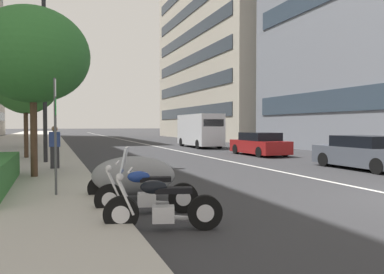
{
  "coord_description": "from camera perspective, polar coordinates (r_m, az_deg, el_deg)",
  "views": [
    {
      "loc": [
        -6.05,
        8.45,
        1.84
      ],
      "look_at": [
        11.38,
        1.79,
        1.24
      ],
      "focal_mm": 34.46,
      "sensor_mm": 36.0,
      "label": 1
    }
  ],
  "objects": [
    {
      "name": "sidewalk_right_plaza",
      "position": [
        36.22,
        -25.67,
        -1.14
      ],
      "size": [
        160.0,
        8.62,
        0.15
      ],
      "primitive_type": "cube",
      "color": "#B2ADA3",
      "rests_on": "ground"
    },
    {
      "name": "lane_centre_stripe",
      "position": [
        41.95,
        -9.26,
        -0.69
      ],
      "size": [
        110.0,
        0.16,
        0.01
      ],
      "primitive_type": "cube",
      "color": "silver",
      "rests_on": "ground"
    },
    {
      "name": "motorcycle_far_end_row",
      "position": [
        6.54,
        -4.83,
        -10.59
      ],
      "size": [
        0.81,
        2.02,
        1.47
      ],
      "rotation": [
        0.0,
        0.0,
        1.28
      ],
      "color": "black",
      "rests_on": "ground"
    },
    {
      "name": "motorcycle_second_in_row",
      "position": [
        7.79,
        -7.17,
        -8.73
      ],
      "size": [
        0.78,
        2.1,
        1.09
      ],
      "rotation": [
        0.0,
        0.0,
        1.31
      ],
      "color": "black",
      "rests_on": "ground"
    },
    {
      "name": "motorcycle_by_sign_pole",
      "position": [
        9.26,
        -9.15,
        -5.98
      ],
      "size": [
        1.25,
        2.18,
        1.08
      ],
      "rotation": [
        0.0,
        0.0,
        1.33
      ],
      "color": "gray",
      "rests_on": "ground"
    },
    {
      "name": "car_mid_block_traffic",
      "position": [
        17.01,
        25.13,
        -2.29
      ],
      "size": [
        4.38,
        1.9,
        1.4
      ],
      "rotation": [
        0.0,
        0.0,
        0.0
      ],
      "color": "#4C515B",
      "rests_on": "ground"
    },
    {
      "name": "car_following_behind",
      "position": [
        22.93,
        10.4,
        -1.13
      ],
      "size": [
        4.29,
        1.96,
        1.39
      ],
      "rotation": [
        0.0,
        0.0,
        0.01
      ],
      "color": "maroon",
      "rests_on": "ground"
    },
    {
      "name": "delivery_van_ahead",
      "position": [
        30.64,
        1.18,
        1.12
      ],
      "size": [
        5.94,
        2.09,
        2.73
      ],
      "rotation": [
        0.0,
        0.0,
        -0.01
      ],
      "color": "silver",
      "rests_on": "ground"
    },
    {
      "name": "parking_sign_by_curb",
      "position": [
        9.49,
        -20.38,
        2.19
      ],
      "size": [
        0.32,
        0.06,
        2.83
      ],
      "color": "#47494C",
      "rests_on": "sidewalk_right_plaza"
    },
    {
      "name": "street_lamp_with_banners",
      "position": [
        18.39,
        -21.01,
        11.67
      ],
      "size": [
        1.26,
        2.06,
        8.15
      ],
      "color": "#232326",
      "rests_on": "sidewalk_right_plaza"
    },
    {
      "name": "street_tree_near_plaza_corner",
      "position": [
        13.36,
        -23.43,
        11.52
      ],
      "size": [
        3.65,
        3.65,
        5.53
      ],
      "color": "#473323",
      "rests_on": "sidewalk_right_plaza"
    },
    {
      "name": "street_tree_mid_sidewalk",
      "position": [
        21.16,
        -24.38,
        7.07
      ],
      "size": [
        3.19,
        3.19,
        5.05
      ],
      "color": "#473323",
      "rests_on": "sidewalk_right_plaza"
    },
    {
      "name": "street_tree_far_plaza",
      "position": [
        30.98,
        -24.3,
        6.42
      ],
      "size": [
        3.99,
        3.99,
        5.95
      ],
      "color": "#473323",
      "rests_on": "sidewalk_right_plaza"
    },
    {
      "name": "pedestrian_on_plaza",
      "position": [
        15.41,
        -20.47,
        -1.45
      ],
      "size": [
        0.29,
        0.42,
        1.66
      ],
      "rotation": [
        0.0,
        0.0,
        3.05
      ],
      "color": "#2D2D33",
      "rests_on": "sidewalk_right_plaza"
    }
  ]
}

